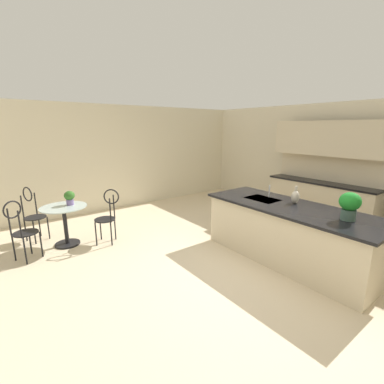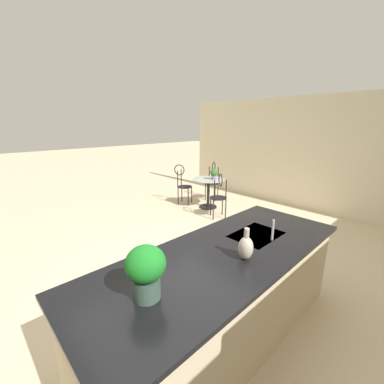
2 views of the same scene
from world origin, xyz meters
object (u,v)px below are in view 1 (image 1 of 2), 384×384
Objects in this scene: chair_toward_desk at (21,228)px; vase_on_counter at (295,197)px; bistro_table at (65,222)px; potted_plant_counter_far at (350,204)px; potted_plant_on_table at (69,197)px; chair_near_window at (108,214)px; chair_by_island at (33,211)px.

vase_on_counter is (2.52, 3.66, 0.46)m from chair_toward_desk.
potted_plant_counter_far reaches higher than bistro_table.
chair_toward_desk is at bearing -124.55° from vase_on_counter.
bistro_table is 3.06× the size of potted_plant_on_table.
vase_on_counter reaches higher than potted_plant_on_table.
potted_plant_on_table is at bearing 110.23° from bistro_table.
bistro_table is 0.77× the size of chair_near_window.
vase_on_counter is (2.80, 2.83, 0.14)m from potted_plant_on_table.
chair_near_window is 3.99× the size of potted_plant_on_table.
vase_on_counter is at bearing 45.00° from chair_by_island.
chair_by_island is 1.00× the size of chair_toward_desk.
vase_on_counter is (-0.90, 0.17, -0.11)m from potted_plant_counter_far.
bistro_table is 4.65m from potted_plant_counter_far.
potted_plant_counter_far is (3.70, 2.66, 0.25)m from potted_plant_on_table.
potted_plant_counter_far reaches higher than chair_toward_desk.
chair_toward_desk is at bearing -71.16° from bistro_table.
bistro_table is 0.77m from chair_by_island.
bistro_table is 0.77m from chair_near_window.
potted_plant_counter_far is at bearing 35.67° from potted_plant_on_table.
bistro_table is 0.75m from chair_toward_desk.
chair_near_window is at bearing 51.46° from potted_plant_on_table.
chair_toward_desk is 3.62× the size of vase_on_counter.
bistro_table is 0.77× the size of chair_toward_desk.
bistro_table is at bearing -119.53° from chair_near_window.
potted_plant_counter_far is at bearing 37.35° from bistro_table.
potted_plant_on_table is (0.58, 0.55, 0.32)m from chair_by_island.
chair_by_island is 0.91m from chair_toward_desk.
chair_near_window is 1.48m from chair_by_island.
chair_near_window reaches higher than potted_plant_on_table.
chair_toward_desk reaches higher than bistro_table.
potted_plant_on_table is (-0.42, -0.53, 0.32)m from chair_near_window.
potted_plant_on_table is 4.57m from potted_plant_counter_far.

